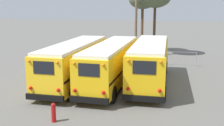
{
  "coord_description": "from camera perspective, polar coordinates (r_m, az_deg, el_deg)",
  "views": [
    {
      "loc": [
        4.16,
        -20.32,
        6.04
      ],
      "look_at": [
        0.0,
        0.02,
        1.62
      ],
      "focal_mm": 45.0,
      "sensor_mm": 36.0,
      "label": 1
    }
  ],
  "objects": [
    {
      "name": "school_bus_0",
      "position": [
        21.63,
        -7.52,
        0.32
      ],
      "size": [
        2.81,
        10.45,
        3.12
      ],
      "color": "yellow",
      "rests_on": "ground"
    },
    {
      "name": "school_bus_1",
      "position": [
        21.04,
        -0.1,
        0.13
      ],
      "size": [
        2.82,
        10.81,
        3.11
      ],
      "color": "yellow",
      "rests_on": "ground"
    },
    {
      "name": "utility_pole",
      "position": [
        31.67,
        4.9,
        8.59
      ],
      "size": [
        1.8,
        0.28,
        8.03
      ],
      "color": "brown",
      "rests_on": "ground"
    },
    {
      "name": "ground_plane",
      "position": [
        21.61,
        -0.01,
        -4.22
      ],
      "size": [
        160.0,
        160.0,
        0.0
      ],
      "primitive_type": "plane",
      "color": "#66635E"
    },
    {
      "name": "school_bus_2",
      "position": [
        21.31,
        7.71,
        0.27
      ],
      "size": [
        2.61,
        10.16,
        3.2
      ],
      "color": "yellow",
      "rests_on": "ground"
    },
    {
      "name": "fire_hydrant",
      "position": [
        15.03,
        -11.79,
        -9.79
      ],
      "size": [
        0.24,
        0.24,
        1.03
      ],
      "color": "#B21414",
      "rests_on": "ground"
    },
    {
      "name": "fence_line",
      "position": [
        28.44,
        2.96,
        1.78
      ],
      "size": [
        13.7,
        0.06,
        1.42
      ],
      "color": "#939399",
      "rests_on": "ground"
    }
  ]
}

